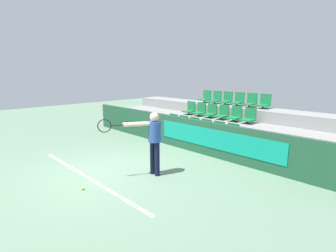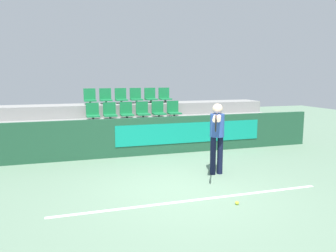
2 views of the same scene
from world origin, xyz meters
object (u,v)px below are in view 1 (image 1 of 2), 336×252
Objects in this scene: stadium_chair_0 at (172,122)px; stadium_chair_6 at (190,109)px; stadium_chair_17 at (264,103)px; tennis_ball at (83,188)px; stadium_chair_13 at (216,98)px; stadium_chair_1 at (182,124)px; stadium_chair_16 at (251,101)px; stadium_chair_8 at (211,112)px; tennis_player at (152,137)px; stadium_chair_14 at (226,99)px; stadium_chair_11 at (249,117)px; stadium_chair_7 at (200,111)px; stadium_chair_9 at (222,114)px; stadium_chair_15 at (238,100)px; stadium_chair_5 at (231,134)px; stadium_chair_4 at (217,131)px; stadium_chair_12 at (206,98)px; stadium_chair_3 at (204,129)px; stadium_chair_10 at (235,115)px.

stadium_chair_0 is 1.00× the size of stadium_chair_6.
stadium_chair_17 reaches higher than tennis_ball.
stadium_chair_1 is at bearing -90.00° from stadium_chair_13.
stadium_chair_13 is 1.64m from stadium_chair_16.
stadium_chair_8 is at bearing 98.63° from tennis_ball.
tennis_player is (1.84, -3.06, 0.37)m from stadium_chair_1.
stadium_chair_0 is 1.00× the size of stadium_chair_8.
stadium_chair_14 is at bearing 0.00° from stadium_chair_13.
stadium_chair_7 is at bearing 180.00° from stadium_chair_11.
stadium_chair_1 reaches higher than tennis_ball.
tennis_player is 24.50× the size of tennis_ball.
stadium_chair_8 is 5.97m from tennis_ball.
stadium_chair_6 is 1.00× the size of stadium_chair_8.
stadium_chair_11 is 4.13m from tennis_player.
stadium_chair_0 is 5.18m from tennis_ball.
stadium_chair_16 is 0.55m from stadium_chair_17.
stadium_chair_13 is (0.00, 1.06, 0.42)m from stadium_chair_7.
stadium_chair_9 is at bearing -44.17° from stadium_chair_13.
stadium_chair_6 is at bearing -147.07° from stadium_chair_15.
tennis_player is at bearing -96.40° from stadium_chair_5.
stadium_chair_4 is 1.00× the size of stadium_chair_14.
stadium_chair_14 is (1.09, 1.06, 0.42)m from stadium_chair_6.
stadium_chair_12 is (0.00, 1.06, 0.42)m from stadium_chair_6.
stadium_chair_4 is 2.80m from stadium_chair_13.
stadium_chair_1 is at bearing -117.23° from stadium_chair_8.
stadium_chair_12 is at bearing 135.83° from stadium_chair_4.
stadium_chair_13 is 1.00× the size of stadium_chair_15.
stadium_chair_0 and stadium_chair_4 have the same top height.
tennis_player is (0.20, -5.18, -0.47)m from stadium_chair_16.
stadium_chair_17 reaches higher than stadium_chair_7.
stadium_chair_16 is at bearing 0.00° from stadium_chair_12.
stadium_chair_11 is 1.00× the size of stadium_chair_15.
stadium_chair_6 is at bearing 108.74° from tennis_ball.
stadium_chair_13 is at bearing 90.00° from stadium_chair_7.
stadium_chair_4 is at bearing 121.03° from tennis_player.
stadium_chair_5 is at bearing 0.00° from stadium_chair_3.
stadium_chair_0 is 2.95m from stadium_chair_11.
stadium_chair_10 is (2.18, 1.06, 0.42)m from stadium_chair_0.
stadium_chair_17 reaches higher than stadium_chair_8.
stadium_chair_11 is 1.14m from stadium_chair_17.
stadium_chair_3 is at bearing -117.23° from stadium_chair_10.
stadium_chair_7 is 6.07m from tennis_ball.
stadium_chair_4 is 1.26m from stadium_chair_11.
stadium_chair_1 is 3.15m from stadium_chair_17.
stadium_chair_4 is 0.33× the size of tennis_player.
stadium_chair_14 is at bearing 180.00° from stadium_chair_16.
stadium_chair_6 is 1.00× the size of stadium_chair_16.
tennis_player is at bearing -87.77° from stadium_chair_16.
stadium_chair_9 is 0.55m from stadium_chair_10.
tennis_ball is (-0.75, -4.76, -0.60)m from stadium_chair_5.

